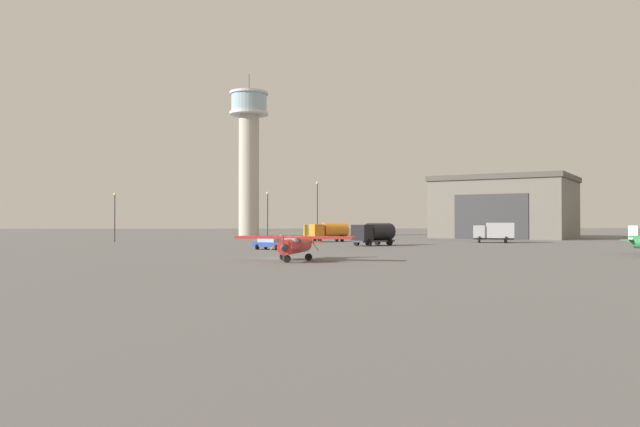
{
  "coord_description": "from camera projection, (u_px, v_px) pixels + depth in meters",
  "views": [
    {
      "loc": [
        -1.99,
        -52.87,
        3.39
      ],
      "look_at": [
        4.62,
        16.82,
        4.23
      ],
      "focal_mm": 33.22,
      "sensor_mm": 36.0,
      "label": 1
    }
  ],
  "objects": [
    {
      "name": "control_tower",
      "position": [
        249.0,
        148.0,
        130.29
      ],
      "size": [
        8.53,
        8.53,
        35.71
      ],
      "color": "#B2AD9E",
      "rests_on": "ground_plane"
    },
    {
      "name": "car_blue",
      "position": [
        271.0,
        243.0,
        69.08
      ],
      "size": [
        4.46,
        3.93,
        1.37
      ],
      "rotation": [
        0.0,
        0.0,
        5.66
      ],
      "color": "#2847A8",
      "rests_on": "ground_plane"
    },
    {
      "name": "truck_fuel_tanker_black",
      "position": [
        374.0,
        233.0,
        80.02
      ],
      "size": [
        6.44,
        5.51,
        3.04
      ],
      "rotation": [
        0.0,
        0.0,
        3.75
      ],
      "color": "#38383D",
      "rests_on": "ground_plane"
    },
    {
      "name": "truck_box_silver",
      "position": [
        494.0,
        232.0,
        90.33
      ],
      "size": [
        6.44,
        4.44,
        3.05
      ],
      "rotation": [
        0.0,
        0.0,
        2.8
      ],
      "color": "#38383D",
      "rests_on": "ground_plane"
    },
    {
      "name": "light_post_west",
      "position": [
        268.0,
        212.0,
        94.68
      ],
      "size": [
        0.44,
        0.44,
        8.0
      ],
      "color": "#38383D",
      "rests_on": "ground_plane"
    },
    {
      "name": "ground_plane",
      "position": [
        286.0,
        258.0,
        52.78
      ],
      "size": [
        400.0,
        400.0,
        0.0
      ],
      "primitive_type": "plane",
      "color": "#60605E"
    },
    {
      "name": "light_post_east",
      "position": [
        317.0,
        206.0,
        101.86
      ],
      "size": [
        0.44,
        0.44,
        10.09
      ],
      "color": "#38383D",
      "rests_on": "ground_plane"
    },
    {
      "name": "light_post_north",
      "position": [
        115.0,
        212.0,
        95.31
      ],
      "size": [
        0.44,
        0.44,
        7.86
      ],
      "color": "#38383D",
      "rests_on": "ground_plane"
    },
    {
      "name": "airplane_red",
      "position": [
        296.0,
        244.0,
        50.07
      ],
      "size": [
        10.07,
        7.94,
        3.01
      ],
      "rotation": [
        0.0,
        0.0,
        4.38
      ],
      "color": "red",
      "rests_on": "ground_plane"
    },
    {
      "name": "truck_fuel_tanker_orange",
      "position": [
        330.0,
        231.0,
        94.6
      ],
      "size": [
        6.36,
        4.21,
        3.0
      ],
      "rotation": [
        0.0,
        0.0,
        3.44
      ],
      "color": "#38383D",
      "rests_on": "ground_plane"
    },
    {
      "name": "hangar",
      "position": [
        505.0,
        207.0,
        116.78
      ],
      "size": [
        32.96,
        32.3,
        11.99
      ],
      "rotation": [
        0.0,
        0.0,
        -2.22
      ],
      "color": "#6B665B",
      "rests_on": "ground_plane"
    }
  ]
}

